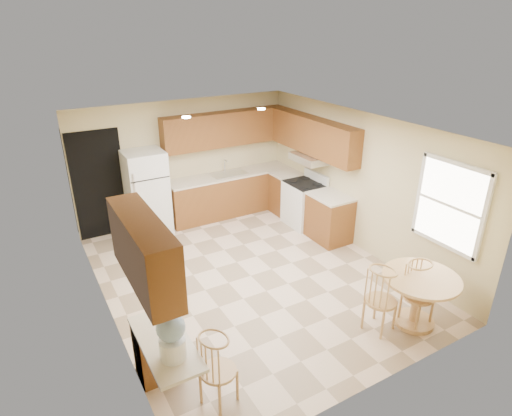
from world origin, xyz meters
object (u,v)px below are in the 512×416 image
refrigerator (147,193)px  chair_table_a (387,297)px  dining_table (419,293)px  stove (304,203)px  water_crock (172,336)px  chair_desk (221,368)px  chair_table_b (425,292)px

refrigerator → chair_table_a: refrigerator is taller
dining_table → chair_table_a: size_ratio=1.08×
stove → chair_table_a: size_ratio=1.14×
stove → dining_table: (-0.52, -3.38, 0.03)m
refrigerator → water_crock: (-1.05, -4.37, 0.20)m
stove → chair_desk: 4.80m
stove → chair_table_a: 3.47m
chair_desk → chair_table_b: bearing=65.3°
refrigerator → chair_table_b: (2.35, -4.69, -0.27)m
stove → chair_desk: (-3.47, -3.32, 0.08)m
chair_table_b → chair_desk: size_ratio=1.03×
refrigerator → stove: size_ratio=1.54×
chair_table_a → chair_table_b: chair_table_a is taller
chair_table_a → chair_desk: size_ratio=1.06×
refrigerator → water_crock: bearing=-103.5°
water_crock → chair_desk: bearing=-20.7°
refrigerator → chair_table_b: refrigerator is taller
chair_table_b → water_crock: (-3.40, 0.32, 0.47)m
dining_table → water_crock: size_ratio=1.70×
refrigerator → dining_table: (2.35, -4.60, -0.34)m
chair_desk → chair_table_a: bearing=68.6°
stove → water_crock: size_ratio=1.80×
refrigerator → chair_table_a: bearing=-68.1°
chair_table_b → chair_desk: (-2.95, 0.15, -0.02)m
dining_table → refrigerator: bearing=117.1°
stove → water_crock: 5.06m
chair_table_a → chair_desk: chair_table_a is taller
stove → chair_table_b: bearing=-98.6°
stove → chair_table_b: 3.51m
dining_table → water_crock: water_crock is taller
chair_table_b → dining_table: bearing=-90.7°
refrigerator → chair_desk: 4.58m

